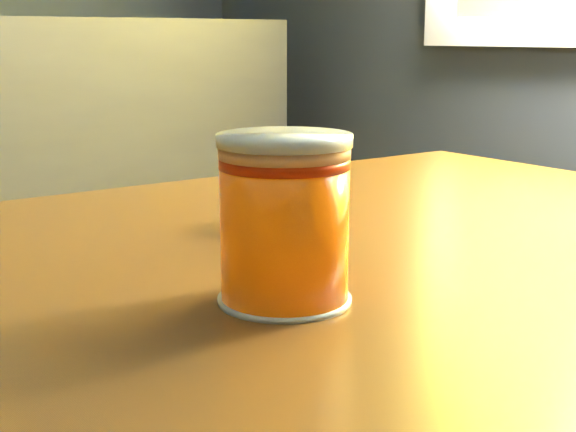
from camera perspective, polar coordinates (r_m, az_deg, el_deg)
table at (r=0.67m, az=2.84°, el=-9.44°), size 0.93×0.65×0.70m
juice_glass at (r=0.49m, az=-0.25°, el=-0.32°), size 0.08×0.08×0.10m
orange_front at (r=0.50m, az=-0.52°, el=-2.90°), size 0.07×0.07×0.06m
orange_back at (r=0.69m, az=0.79°, el=1.55°), size 0.09×0.09×0.06m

